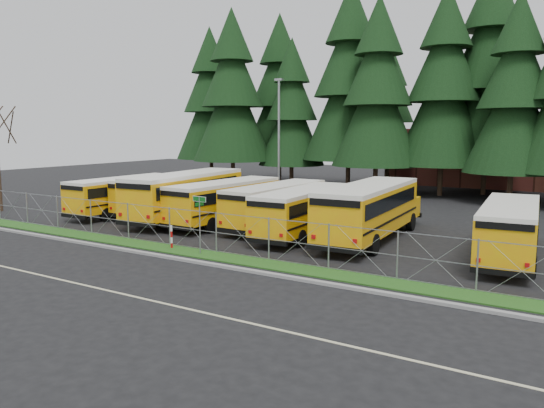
{
  "coord_description": "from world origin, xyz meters",
  "views": [
    {
      "loc": [
        14.49,
        -21.0,
        5.95
      ],
      "look_at": [
        -0.91,
        4.0,
        1.79
      ],
      "focal_mm": 35.0,
      "sensor_mm": 36.0,
      "label": 1
    }
  ],
  "objects_px": {
    "bus_0": "(128,196)",
    "bus_4": "(279,206)",
    "bus_2": "(189,196)",
    "light_standard": "(279,135)",
    "bus_5": "(306,212)",
    "bus_6": "(371,212)",
    "bus_1": "(173,195)",
    "street_sign": "(200,213)",
    "striped_bollard": "(171,237)",
    "bus_east": "(510,231)",
    "bus_3": "(228,202)"
  },
  "relations": [
    {
      "from": "bus_0",
      "to": "bus_4",
      "type": "bearing_deg",
      "value": 6.36
    },
    {
      "from": "bus_2",
      "to": "light_standard",
      "type": "distance_m",
      "value": 12.75
    },
    {
      "from": "bus_2",
      "to": "light_standard",
      "type": "relative_size",
      "value": 1.17
    },
    {
      "from": "bus_5",
      "to": "bus_6",
      "type": "xyz_separation_m",
      "value": [
        3.59,
        0.7,
        0.2
      ]
    },
    {
      "from": "bus_0",
      "to": "bus_1",
      "type": "bearing_deg",
      "value": 34.16
    },
    {
      "from": "street_sign",
      "to": "bus_1",
      "type": "bearing_deg",
      "value": 137.75
    },
    {
      "from": "bus_0",
      "to": "bus_4",
      "type": "xyz_separation_m",
      "value": [
        11.62,
        1.29,
        0.01
      ]
    },
    {
      "from": "bus_1",
      "to": "striped_bollard",
      "type": "height_order",
      "value": "bus_1"
    },
    {
      "from": "bus_1",
      "to": "bus_4",
      "type": "distance_m",
      "value": 9.0
    },
    {
      "from": "bus_1",
      "to": "bus_4",
      "type": "bearing_deg",
      "value": -1.02
    },
    {
      "from": "bus_east",
      "to": "street_sign",
      "type": "xyz_separation_m",
      "value": [
        -12.69,
        -6.69,
        0.72
      ]
    },
    {
      "from": "bus_2",
      "to": "bus_3",
      "type": "distance_m",
      "value": 3.15
    },
    {
      "from": "bus_0",
      "to": "street_sign",
      "type": "xyz_separation_m",
      "value": [
        12.1,
        -6.82,
        0.72
      ]
    },
    {
      "from": "bus_5",
      "to": "bus_east",
      "type": "distance_m",
      "value": 10.56
    },
    {
      "from": "bus_1",
      "to": "street_sign",
      "type": "bearing_deg",
      "value": -40.16
    },
    {
      "from": "street_sign",
      "to": "bus_4",
      "type": "bearing_deg",
      "value": 93.38
    },
    {
      "from": "bus_1",
      "to": "bus_3",
      "type": "bearing_deg",
      "value": -9.29
    },
    {
      "from": "bus_2",
      "to": "light_standard",
      "type": "xyz_separation_m",
      "value": [
        -0.36,
        12.12,
        3.94
      ]
    },
    {
      "from": "bus_0",
      "to": "bus_6",
      "type": "distance_m",
      "value": 17.83
    },
    {
      "from": "bus_0",
      "to": "bus_3",
      "type": "relative_size",
      "value": 0.96
    },
    {
      "from": "bus_5",
      "to": "striped_bollard",
      "type": "bearing_deg",
      "value": -124.84
    },
    {
      "from": "bus_5",
      "to": "bus_3",
      "type": "bearing_deg",
      "value": 170.49
    },
    {
      "from": "bus_0",
      "to": "bus_4",
      "type": "relative_size",
      "value": 0.99
    },
    {
      "from": "bus_1",
      "to": "bus_east",
      "type": "relative_size",
      "value": 1.03
    },
    {
      "from": "bus_5",
      "to": "bus_east",
      "type": "bearing_deg",
      "value": -3.18
    },
    {
      "from": "bus_5",
      "to": "striped_bollard",
      "type": "xyz_separation_m",
      "value": [
        -4.12,
        -6.58,
        -0.73
      ]
    },
    {
      "from": "bus_4",
      "to": "light_standard",
      "type": "bearing_deg",
      "value": 121.9
    },
    {
      "from": "bus_1",
      "to": "bus_5",
      "type": "height_order",
      "value": "bus_1"
    },
    {
      "from": "bus_4",
      "to": "light_standard",
      "type": "distance_m",
      "value": 13.93
    },
    {
      "from": "bus_6",
      "to": "bus_0",
      "type": "bearing_deg",
      "value": 178.93
    },
    {
      "from": "bus_2",
      "to": "bus_6",
      "type": "relative_size",
      "value": 1.02
    },
    {
      "from": "bus_0",
      "to": "striped_bollard",
      "type": "relative_size",
      "value": 8.33
    },
    {
      "from": "bus_5",
      "to": "street_sign",
      "type": "xyz_separation_m",
      "value": [
        -2.14,
        -6.76,
        0.7
      ]
    },
    {
      "from": "bus_1",
      "to": "bus_4",
      "type": "height_order",
      "value": "bus_1"
    },
    {
      "from": "bus_5",
      "to": "bus_1",
      "type": "bearing_deg",
      "value": 168.2
    },
    {
      "from": "bus_2",
      "to": "striped_bollard",
      "type": "bearing_deg",
      "value": -61.11
    },
    {
      "from": "street_sign",
      "to": "light_standard",
      "type": "bearing_deg",
      "value": 110.52
    },
    {
      "from": "bus_east",
      "to": "street_sign",
      "type": "relative_size",
      "value": 3.57
    },
    {
      "from": "street_sign",
      "to": "bus_0",
      "type": "bearing_deg",
      "value": 150.59
    },
    {
      "from": "bus_4",
      "to": "bus_east",
      "type": "xyz_separation_m",
      "value": [
        13.17,
        -1.42,
        -0.01
      ]
    },
    {
      "from": "bus_2",
      "to": "striped_bollard",
      "type": "distance_m",
      "value": 8.81
    },
    {
      "from": "bus_1",
      "to": "street_sign",
      "type": "xyz_separation_m",
      "value": [
        9.47,
        -8.6,
        0.69
      ]
    },
    {
      "from": "bus_1",
      "to": "bus_4",
      "type": "xyz_separation_m",
      "value": [
        8.99,
        -0.49,
        -0.03
      ]
    },
    {
      "from": "bus_3",
      "to": "light_standard",
      "type": "relative_size",
      "value": 1.02
    },
    {
      "from": "bus_5",
      "to": "light_standard",
      "type": "height_order",
      "value": "light_standard"
    },
    {
      "from": "bus_0",
      "to": "bus_2",
      "type": "height_order",
      "value": "bus_2"
    },
    {
      "from": "bus_0",
      "to": "street_sign",
      "type": "bearing_deg",
      "value": -29.4
    },
    {
      "from": "bus_0",
      "to": "striped_bollard",
      "type": "bearing_deg",
      "value": -33.29
    },
    {
      "from": "bus_4",
      "to": "striped_bollard",
      "type": "xyz_separation_m",
      "value": [
        -1.51,
        -7.93,
        -0.72
      ]
    },
    {
      "from": "bus_0",
      "to": "bus_4",
      "type": "distance_m",
      "value": 11.69
    }
  ]
}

